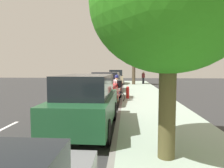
{
  "coord_description": "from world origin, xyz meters",
  "views": [
    {
      "loc": [
        2.02,
        -13.37,
        2.23
      ],
      "look_at": [
        1.11,
        -0.51,
        1.22
      ],
      "focal_mm": 32.69,
      "sensor_mm": 36.0,
      "label": 1
    }
  ],
  "objects_px": {
    "parked_suv_green_second": "(87,101)",
    "parked_pickup_red_mid": "(104,88)",
    "street_tree_near_cyclist": "(169,5)",
    "fire_hydrant": "(128,92)",
    "parked_suv_tan_farthest": "(116,77)",
    "cyclist_with_backpack": "(117,86)",
    "pedestrian_on_phone": "(143,77)",
    "street_tree_mid_block": "(134,53)",
    "parked_sedan_black_far": "(112,84)",
    "bicycle_at_curb": "(114,96)"
  },
  "relations": [
    {
      "from": "parked_sedan_black_far",
      "to": "cyclist_with_backpack",
      "type": "height_order",
      "value": "cyclist_with_backpack"
    },
    {
      "from": "bicycle_at_curb",
      "to": "pedestrian_on_phone",
      "type": "xyz_separation_m",
      "value": [
        3.07,
        14.02,
        0.66
      ]
    },
    {
      "from": "parked_sedan_black_far",
      "to": "fire_hydrant",
      "type": "xyz_separation_m",
      "value": [
        1.45,
        -5.18,
        -0.2
      ]
    },
    {
      "from": "pedestrian_on_phone",
      "to": "street_tree_mid_block",
      "type": "bearing_deg",
      "value": -148.29
    },
    {
      "from": "parked_suv_green_second",
      "to": "pedestrian_on_phone",
      "type": "height_order",
      "value": "parked_suv_green_second"
    },
    {
      "from": "pedestrian_on_phone",
      "to": "fire_hydrant",
      "type": "relative_size",
      "value": 1.95
    },
    {
      "from": "parked_suv_green_second",
      "to": "cyclist_with_backpack",
      "type": "bearing_deg",
      "value": 81.44
    },
    {
      "from": "street_tree_near_cyclist",
      "to": "parked_suv_green_second",
      "type": "bearing_deg",
      "value": 133.8
    },
    {
      "from": "parked_suv_green_second",
      "to": "parked_sedan_black_far",
      "type": "relative_size",
      "value": 1.07
    },
    {
      "from": "parked_pickup_red_mid",
      "to": "street_tree_mid_block",
      "type": "relative_size",
      "value": 1.03
    },
    {
      "from": "parked_sedan_black_far",
      "to": "parked_suv_tan_farthest",
      "type": "bearing_deg",
      "value": 90.28
    },
    {
      "from": "parked_suv_green_second",
      "to": "parked_suv_tan_farthest",
      "type": "distance_m",
      "value": 20.34
    },
    {
      "from": "fire_hydrant",
      "to": "street_tree_mid_block",
      "type": "bearing_deg",
      "value": 86.09
    },
    {
      "from": "fire_hydrant",
      "to": "parked_suv_green_second",
      "type": "bearing_deg",
      "value": -102.5
    },
    {
      "from": "parked_suv_tan_farthest",
      "to": "street_tree_mid_block",
      "type": "distance_m",
      "value": 4.05
    },
    {
      "from": "street_tree_near_cyclist",
      "to": "fire_hydrant",
      "type": "bearing_deg",
      "value": 95.18
    },
    {
      "from": "street_tree_mid_block",
      "to": "pedestrian_on_phone",
      "type": "xyz_separation_m",
      "value": [
        1.32,
        0.82,
        -3.13
      ]
    },
    {
      "from": "parked_suv_tan_farthest",
      "to": "parked_suv_green_second",
      "type": "bearing_deg",
      "value": -90.1
    },
    {
      "from": "parked_suv_green_second",
      "to": "cyclist_with_backpack",
      "type": "height_order",
      "value": "parked_suv_green_second"
    },
    {
      "from": "parked_suv_green_second",
      "to": "bicycle_at_curb",
      "type": "relative_size",
      "value": 3.3
    },
    {
      "from": "bicycle_at_curb",
      "to": "street_tree_mid_block",
      "type": "height_order",
      "value": "street_tree_mid_block"
    },
    {
      "from": "parked_suv_tan_farthest",
      "to": "fire_hydrant",
      "type": "xyz_separation_m",
      "value": [
        1.49,
        -13.44,
        -0.48
      ]
    },
    {
      "from": "parked_suv_green_second",
      "to": "street_tree_mid_block",
      "type": "relative_size",
      "value": 0.9
    },
    {
      "from": "parked_sedan_black_far",
      "to": "parked_suv_tan_farthest",
      "type": "distance_m",
      "value": 8.27
    },
    {
      "from": "parked_suv_green_second",
      "to": "street_tree_near_cyclist",
      "type": "xyz_separation_m",
      "value": [
        2.38,
        -2.48,
        2.61
      ]
    },
    {
      "from": "parked_suv_tan_farthest",
      "to": "fire_hydrant",
      "type": "relative_size",
      "value": 5.66
    },
    {
      "from": "street_tree_mid_block",
      "to": "parked_suv_tan_farthest",
      "type": "bearing_deg",
      "value": 156.98
    },
    {
      "from": "cyclist_with_backpack",
      "to": "street_tree_mid_block",
      "type": "bearing_deg",
      "value": 83.63
    },
    {
      "from": "parked_suv_tan_farthest",
      "to": "bicycle_at_curb",
      "type": "distance_m",
      "value": 14.23
    },
    {
      "from": "fire_hydrant",
      "to": "cyclist_with_backpack",
      "type": "bearing_deg",
      "value": -118.91
    },
    {
      "from": "parked_sedan_black_far",
      "to": "cyclist_with_backpack",
      "type": "relative_size",
      "value": 2.44
    },
    {
      "from": "parked_pickup_red_mid",
      "to": "street_tree_mid_block",
      "type": "height_order",
      "value": "street_tree_mid_block"
    },
    {
      "from": "parked_suv_green_second",
      "to": "pedestrian_on_phone",
      "type": "distance_m",
      "value": 20.5
    },
    {
      "from": "parked_pickup_red_mid",
      "to": "street_tree_near_cyclist",
      "type": "xyz_separation_m",
      "value": [
        2.4,
        -8.48,
        2.74
      ]
    },
    {
      "from": "cyclist_with_backpack",
      "to": "street_tree_mid_block",
      "type": "distance_m",
      "value": 14.09
    },
    {
      "from": "cyclist_with_backpack",
      "to": "street_tree_mid_block",
      "type": "xyz_separation_m",
      "value": [
        1.53,
        13.67,
        3.06
      ]
    },
    {
      "from": "parked_suv_green_second",
      "to": "parked_suv_tan_farthest",
      "type": "relative_size",
      "value": 0.99
    },
    {
      "from": "parked_suv_green_second",
      "to": "bicycle_at_curb",
      "type": "height_order",
      "value": "parked_suv_green_second"
    },
    {
      "from": "parked_pickup_red_mid",
      "to": "cyclist_with_backpack",
      "type": "distance_m",
      "value": 0.96
    },
    {
      "from": "parked_suv_green_second",
      "to": "parked_pickup_red_mid",
      "type": "bearing_deg",
      "value": 90.19
    },
    {
      "from": "street_tree_mid_block",
      "to": "pedestrian_on_phone",
      "type": "height_order",
      "value": "street_tree_mid_block"
    },
    {
      "from": "parked_pickup_red_mid",
      "to": "pedestrian_on_phone",
      "type": "relative_size",
      "value": 3.31
    },
    {
      "from": "cyclist_with_backpack",
      "to": "pedestrian_on_phone",
      "type": "height_order",
      "value": "cyclist_with_backpack"
    },
    {
      "from": "street_tree_mid_block",
      "to": "pedestrian_on_phone",
      "type": "distance_m",
      "value": 3.5
    },
    {
      "from": "parked_suv_green_second",
      "to": "parked_pickup_red_mid",
      "type": "relative_size",
      "value": 0.87
    },
    {
      "from": "street_tree_mid_block",
      "to": "parked_sedan_black_far",
      "type": "bearing_deg",
      "value": -107.59
    },
    {
      "from": "parked_pickup_red_mid",
      "to": "parked_sedan_black_far",
      "type": "xyz_separation_m",
      "value": [
        0.1,
        6.08,
        -0.15
      ]
    },
    {
      "from": "parked_suv_tan_farthest",
      "to": "street_tree_near_cyclist",
      "type": "height_order",
      "value": "street_tree_near_cyclist"
    },
    {
      "from": "cyclist_with_backpack",
      "to": "parked_sedan_black_far",
      "type": "bearing_deg",
      "value": 96.92
    },
    {
      "from": "street_tree_mid_block",
      "to": "fire_hydrant",
      "type": "bearing_deg",
      "value": -93.91
    }
  ]
}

